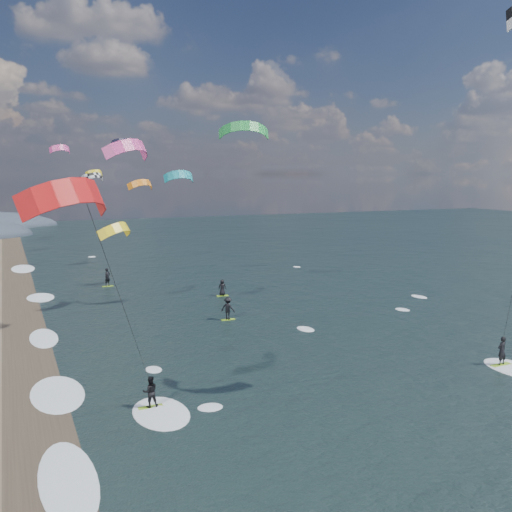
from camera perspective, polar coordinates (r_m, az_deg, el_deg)
name	(u,v)px	position (r m, az deg, el deg)	size (l,w,h in m)	color
ground	(419,495)	(22.56, 15.99, -21.95)	(260.00, 260.00, 0.00)	black
wet_sand_strip	(40,439)	(27.21, -20.79, -16.70)	(3.00, 240.00, 0.00)	#382D23
kitesurfer_near_b	(113,278)	(22.55, -14.13, -2.19)	(6.92, 8.90, 11.89)	#89C122
far_kitesurfers	(195,295)	(49.44, -6.11, -3.92)	(10.09, 18.34, 1.86)	#89C122
bg_kite_field	(123,168)	(67.92, -13.14, 8.52)	(13.89, 67.03, 9.42)	teal
shoreline_surf	(59,395)	(31.66, -19.07, -13.03)	(2.40, 79.40, 0.11)	white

